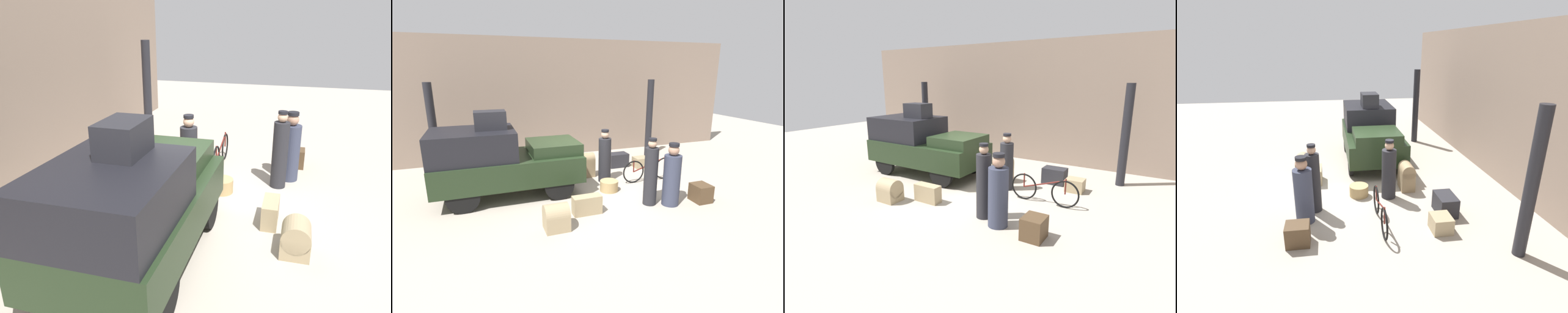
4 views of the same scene
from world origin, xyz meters
TOP-DOWN VIEW (x-y plane):
  - ground_plane at (0.00, 0.00)m, footprint 30.00×30.00m
  - station_building_facade at (0.00, 4.08)m, footprint 16.00×0.15m
  - canopy_pillar_left at (-4.01, 2.64)m, footprint 0.25×0.25m
  - canopy_pillar_right at (3.65, 2.64)m, footprint 0.25×0.25m
  - truck at (-2.19, 0.47)m, footprint 3.85×1.83m
  - bicycle at (2.19, 0.08)m, footprint 1.80×0.04m
  - wicker_basket at (0.68, -0.25)m, footprint 0.52×0.52m
  - porter_lifting_near_truck at (0.88, 0.54)m, footprint 0.38×0.38m
  - conductor_in_dark_uniform at (1.79, -1.63)m, footprint 0.43×0.43m
  - porter_standing_middle at (1.31, -1.42)m, footprint 0.34×0.34m
  - trunk_barrel_dark at (0.45, 1.15)m, footprint 0.57×0.38m
  - suitcase_tan_flat at (1.91, 1.76)m, footprint 0.69×0.45m
  - trunk_large_brown at (2.67, -1.73)m, footprint 0.43×0.49m
  - trunk_umber_medium at (2.64, 1.39)m, footprint 0.49×0.44m
  - trunk_wicker_pale at (-1.28, -1.88)m, footprint 0.53×0.47m
  - suitcase_small_leather at (-0.40, -1.40)m, footprint 0.70×0.28m
  - trunk_on_truck_roof at (-2.39, 0.47)m, footprint 0.79×0.56m

SIDE VIEW (x-z plane):
  - ground_plane at x=0.00m, z-range 0.00..0.00m
  - wicker_basket at x=0.68m, z-range 0.00..0.30m
  - trunk_umber_medium at x=2.64m, z-range 0.00..0.37m
  - suitcase_small_leather at x=-0.40m, z-range 0.00..0.46m
  - trunk_large_brown at x=2.67m, z-range 0.00..0.46m
  - suitcase_tan_flat at x=1.91m, z-range 0.00..0.48m
  - trunk_wicker_pale at x=-1.28m, z-range -0.02..0.58m
  - bicycle at x=2.19m, z-range -0.01..0.74m
  - trunk_barrel_dark at x=0.45m, z-range 0.02..0.80m
  - conductor_in_dark_uniform at x=1.79m, z-range -0.08..1.54m
  - porter_lifting_near_truck at x=0.88m, z-range -0.07..1.56m
  - porter_standing_middle at x=1.31m, z-range -0.07..1.67m
  - truck at x=-2.19m, z-range 0.08..1.95m
  - canopy_pillar_left at x=-4.01m, z-range 0.00..3.00m
  - canopy_pillar_right at x=3.65m, z-range 0.00..3.00m
  - trunk_on_truck_roof at x=-2.39m, z-range 1.87..2.34m
  - station_building_facade at x=0.00m, z-range 0.00..4.50m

